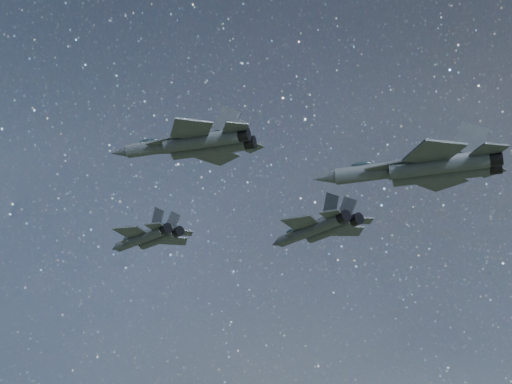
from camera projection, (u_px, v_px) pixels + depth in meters
The scene contains 4 objects.
jet_lead at pixel (148, 237), 84.30m from camera, with size 17.34×11.76×4.36m.
jet_left at pixel (318, 229), 77.48m from camera, with size 17.86×11.68×4.61m.
jet_right at pixel (194, 144), 59.68m from camera, with size 16.38×11.12×4.12m.
jet_slot at pixel (423, 168), 59.95m from camera, with size 19.74×13.49×4.96m.
Camera 1 is at (37.19, -55.86, 127.79)m, focal length 42.00 mm.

